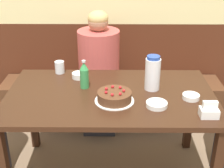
% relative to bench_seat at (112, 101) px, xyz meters
% --- Properties ---
extents(bench_seat, '(2.13, 0.38, 0.42)m').
position_rel_bench_seat_xyz_m(bench_seat, '(0.00, 0.00, 0.00)').
color(bench_seat, '#56331E').
rests_on(bench_seat, ground_plane).
extents(dining_table, '(1.45, 0.85, 0.72)m').
position_rel_bench_seat_xyz_m(dining_table, '(0.00, -0.83, 0.42)').
color(dining_table, '#381E11').
rests_on(dining_table, ground_plane).
extents(birthday_cake, '(0.26, 0.26, 0.09)m').
position_rel_bench_seat_xyz_m(birthday_cake, '(0.03, -0.94, 0.54)').
color(birthday_cake, white).
rests_on(birthday_cake, dining_table).
extents(water_pitcher, '(0.11, 0.11, 0.25)m').
position_rel_bench_seat_xyz_m(water_pitcher, '(0.30, -0.75, 0.63)').
color(water_pitcher, white).
rests_on(water_pitcher, dining_table).
extents(soju_bottle, '(0.06, 0.06, 0.21)m').
position_rel_bench_seat_xyz_m(soju_bottle, '(-0.19, -0.73, 0.61)').
color(soju_bottle, '#388E4C').
rests_on(soju_bottle, dining_table).
extents(napkin_holder, '(0.11, 0.08, 0.11)m').
position_rel_bench_seat_xyz_m(napkin_holder, '(0.60, -1.13, 0.55)').
color(napkin_holder, white).
rests_on(napkin_holder, dining_table).
extents(bowl_soup_white, '(0.14, 0.14, 0.03)m').
position_rel_bench_seat_xyz_m(bowl_soup_white, '(0.30, -1.01, 0.52)').
color(bowl_soup_white, white).
rests_on(bowl_soup_white, dining_table).
extents(bowl_rice_small, '(0.11, 0.11, 0.03)m').
position_rel_bench_seat_xyz_m(bowl_rice_small, '(0.54, -0.90, 0.52)').
color(bowl_rice_small, white).
rests_on(bowl_rice_small, dining_table).
extents(bowl_side_dish, '(0.11, 0.11, 0.04)m').
position_rel_bench_seat_xyz_m(bowl_side_dish, '(-0.24, -0.56, 0.53)').
color(bowl_side_dish, white).
rests_on(bowl_side_dish, dining_table).
extents(glass_water_tall, '(0.08, 0.08, 0.10)m').
position_rel_bench_seat_xyz_m(glass_water_tall, '(-0.41, -0.47, 0.56)').
color(glass_water_tall, silver).
rests_on(glass_water_tall, dining_table).
extents(person_grey_tee, '(0.37, 0.37, 1.15)m').
position_rel_bench_seat_xyz_m(person_grey_tee, '(-0.11, -0.14, 0.35)').
color(person_grey_tee, '#33333D').
rests_on(person_grey_tee, ground_plane).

